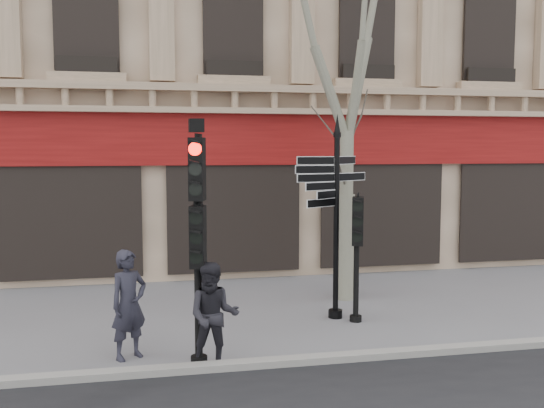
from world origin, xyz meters
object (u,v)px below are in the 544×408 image
at_px(fingerpost, 337,182).
at_px(traffic_signal_main, 197,212).
at_px(plane_tree, 348,7).
at_px(pedestrian_a, 129,304).
at_px(traffic_signal_secondary, 357,235).
at_px(pedestrian_b, 214,316).

bearing_deg(fingerpost, traffic_signal_main, -161.93).
bearing_deg(plane_tree, pedestrian_a, -147.53).
distance_m(plane_tree, pedestrian_a, 7.78).
height_order(fingerpost, traffic_signal_secondary, fingerpost).
relative_size(plane_tree, pedestrian_a, 5.14).
distance_m(traffic_signal_secondary, plane_tree, 5.01).
relative_size(pedestrian_a, pedestrian_b, 1.07).
bearing_deg(pedestrian_b, traffic_signal_main, 145.12).
relative_size(traffic_signal_main, pedestrian_a, 2.16).
height_order(plane_tree, pedestrian_a, plane_tree).
bearing_deg(traffic_signal_secondary, pedestrian_b, -126.21).
bearing_deg(fingerpost, pedestrian_b, -157.18).
height_order(fingerpost, plane_tree, plane_tree).
relative_size(fingerpost, plane_tree, 0.44).
xyz_separation_m(plane_tree, pedestrian_b, (-3.36, -3.69, -5.57)).
xyz_separation_m(pedestrian_a, pedestrian_b, (1.28, -0.73, -0.06)).
xyz_separation_m(fingerpost, pedestrian_a, (-3.97, -1.56, -1.83)).
height_order(traffic_signal_secondary, pedestrian_a, traffic_signal_secondary).
distance_m(traffic_signal_main, traffic_signal_secondary, 3.72).
bearing_deg(traffic_signal_main, plane_tree, 59.54).
distance_m(traffic_signal_secondary, pedestrian_a, 4.52).
distance_m(traffic_signal_main, pedestrian_a, 1.94).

